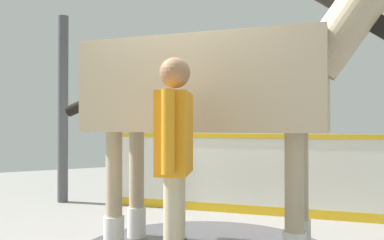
# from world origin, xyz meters

# --- Properties ---
(barrier_wall) EXTENTS (2.65, 3.13, 1.09)m
(barrier_wall) POSITION_xyz_m (1.37, 1.01, 0.50)
(barrier_wall) COLOR silver
(barrier_wall) RESTS_ON ground
(roof_post_far) EXTENTS (0.16, 0.16, 2.92)m
(roof_post_far) POSITION_xyz_m (-0.59, 3.15, 1.46)
(roof_post_far) COLOR #4C4C51
(roof_post_far) RESTS_ON ground
(horse) EXTENTS (2.51, 2.94, 2.74)m
(horse) POSITION_xyz_m (0.07, -0.25, 1.54)
(horse) COLOR tan
(horse) RESTS_ON ground
(handler) EXTENTS (0.47, 0.57, 1.71)m
(handler) POSITION_xyz_m (-0.69, -0.80, 0.99)
(handler) COLOR black
(handler) RESTS_ON ground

